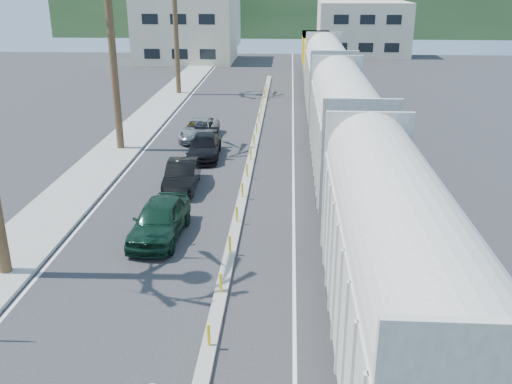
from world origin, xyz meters
TOP-DOWN VIEW (x-y plane):
  - sidewalk at (-8.50, 25.00)m, footprint 3.00×90.00m
  - rails at (5.00, 28.00)m, footprint 1.56×100.00m
  - median at (0.00, 19.96)m, footprint 0.45×60.00m
  - lane_markings at (-2.15, 25.00)m, footprint 9.42×90.00m
  - freight_train at (5.00, 22.02)m, footprint 3.00×60.94m
  - buildings at (-6.41, 71.66)m, footprint 38.00×27.00m
  - hillside at (0.00, 100.00)m, footprint 80.00×20.00m
  - car_lead at (-3.05, 9.47)m, footprint 2.34×4.90m
  - car_second at (-3.21, 15.40)m, footprint 1.82×4.40m
  - car_third at (-2.84, 20.76)m, footprint 2.34×4.79m
  - car_rear at (-3.77, 24.89)m, footprint 2.44×4.86m

SIDE VIEW (x-z plane):
  - lane_markings at x=-2.15m, z-range 0.00..0.01m
  - rails at x=5.00m, z-range 0.00..0.06m
  - sidewalk at x=-8.50m, z-range 0.00..0.15m
  - median at x=0.00m, z-range -0.34..0.51m
  - car_rear at x=-3.77m, z-range 0.00..1.32m
  - car_third at x=-2.84m, z-range 0.00..1.33m
  - car_second at x=-3.21m, z-range 0.00..1.41m
  - car_lead at x=-3.05m, z-range 0.00..1.61m
  - freight_train at x=5.00m, z-range -0.02..5.83m
  - buildings at x=-6.41m, z-range -0.64..9.36m
  - hillside at x=0.00m, z-range 0.00..12.00m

